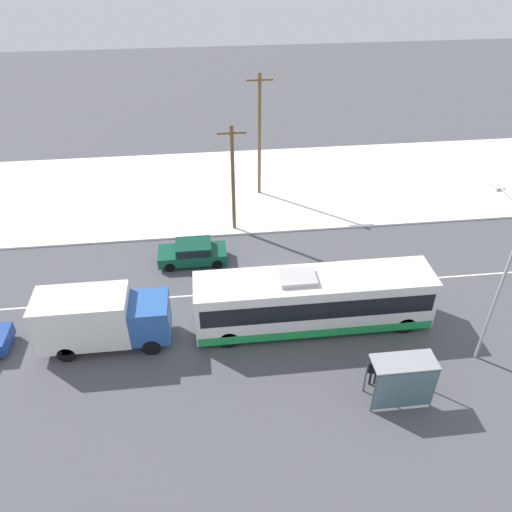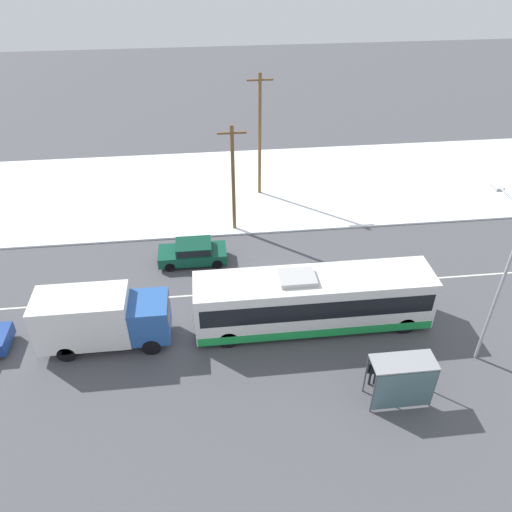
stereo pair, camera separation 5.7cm
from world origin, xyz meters
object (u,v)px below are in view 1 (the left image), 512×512
(pedestrian_at_stop, at_px, (375,368))
(utility_pole_roadside, at_px, (233,178))
(box_truck, at_px, (100,318))
(city_bus, at_px, (313,301))
(utility_pole_snowlot, at_px, (259,135))
(streetlamp, at_px, (500,266))
(sedan_car, at_px, (193,252))
(bus_shelter, at_px, (404,378))

(pedestrian_at_stop, distance_m, utility_pole_roadside, 15.37)
(box_truck, bearing_deg, pedestrian_at_stop, -18.03)
(city_bus, height_order, utility_pole_snowlot, utility_pole_snowlot)
(pedestrian_at_stop, height_order, streetlamp, streetlamp)
(utility_pole_roadside, relative_size, utility_pole_snowlot, 0.81)
(pedestrian_at_stop, bearing_deg, city_bus, 114.63)
(streetlamp, xyz_separation_m, utility_pole_roadside, (-10.88, 12.61, -1.34))
(sedan_car, relative_size, pedestrian_at_stop, 2.39)
(box_truck, bearing_deg, city_bus, 0.92)
(box_truck, relative_size, streetlamp, 0.76)
(bus_shelter, distance_m, utility_pole_snowlot, 20.81)
(pedestrian_at_stop, relative_size, bus_shelter, 0.62)
(pedestrian_at_stop, bearing_deg, box_truck, 161.97)
(sedan_car, relative_size, streetlamp, 0.50)
(utility_pole_roadside, height_order, utility_pole_snowlot, utility_pole_snowlot)
(sedan_car, distance_m, pedestrian_at_stop, 13.38)
(box_truck, xyz_separation_m, utility_pole_roadside, (7.35, 10.03, 2.20))
(bus_shelter, bearing_deg, box_truck, 158.48)
(box_truck, relative_size, utility_pole_roadside, 0.86)
(bus_shelter, bearing_deg, streetlamp, 29.91)
(city_bus, xyz_separation_m, utility_pole_snowlot, (-1.04, 14.73, 3.12))
(city_bus, xyz_separation_m, utility_pole_roadside, (-3.33, 9.86, 2.26))
(utility_pole_roadside, bearing_deg, sedan_car, -128.72)
(streetlamp, bearing_deg, bus_shelter, -150.09)
(bus_shelter, xyz_separation_m, utility_pole_snowlot, (-3.84, 20.22, 3.07))
(bus_shelter, xyz_separation_m, utility_pole_roadside, (-6.13, 15.35, 2.21))
(box_truck, distance_m, sedan_car, 7.98)
(city_bus, bearing_deg, streetlamp, -20.07)
(box_truck, bearing_deg, utility_pole_snowlot, 57.10)
(bus_shelter, height_order, streetlamp, streetlamp)
(city_bus, xyz_separation_m, sedan_car, (-6.16, 6.34, -0.85))
(sedan_car, distance_m, utility_pole_roadside, 5.48)
(sedan_car, height_order, bus_shelter, bus_shelter)
(city_bus, distance_m, box_truck, 10.69)
(bus_shelter, xyz_separation_m, streetlamp, (4.75, 2.73, 3.55))
(box_truck, bearing_deg, sedan_car, 55.18)
(city_bus, bearing_deg, pedestrian_at_stop, -65.37)
(box_truck, relative_size, pedestrian_at_stop, 3.66)
(sedan_car, bearing_deg, utility_pole_snowlot, -121.35)
(box_truck, distance_m, pedestrian_at_stop, 13.32)
(sedan_car, distance_m, utility_pole_snowlot, 10.60)
(city_bus, height_order, streetlamp, streetlamp)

